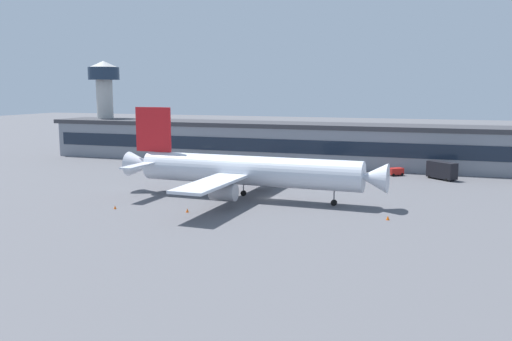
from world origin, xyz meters
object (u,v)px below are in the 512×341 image
airliner (245,170)px  stair_truck (179,160)px  traffic_cone_0 (187,210)px  catering_truck (442,170)px  baggage_tug (395,171)px  traffic_cone_2 (388,218)px  control_tower (105,96)px  crew_van (337,171)px  traffic_cone_1 (115,207)px

airliner → stair_truck: airliner is taller
traffic_cone_0 → catering_truck: bearing=51.3°
traffic_cone_0 → baggage_tug: bearing=60.7°
traffic_cone_2 → traffic_cone_0: bearing=-170.0°
control_tower → traffic_cone_2: control_tower is taller
airliner → traffic_cone_0: (-5.18, -14.12, -5.21)m
baggage_tug → traffic_cone_2: bearing=-86.0°
catering_truck → baggage_tug: bearing=167.6°
control_tower → baggage_tug: bearing=-9.7°
control_tower → traffic_cone_2: 117.33m
catering_truck → traffic_cone_0: size_ratio=10.59×
stair_truck → traffic_cone_2: bearing=-35.5°
crew_van → traffic_cone_2: (16.26, -39.86, -1.09)m
control_tower → stair_truck: (37.10, -20.44, -16.73)m
airliner → traffic_cone_2: size_ratio=72.33×
catering_truck → control_tower: bearing=170.0°
airliner → crew_van: (11.59, 31.57, -4.09)m
airliner → baggage_tug: 46.19m
baggage_tug → traffic_cone_0: size_ratio=5.95×
baggage_tug → traffic_cone_2: size_ratio=5.51×
control_tower → catering_truck: (104.71, -18.42, -16.42)m
airliner → catering_truck: 50.95m
stair_truck → baggage_tug: stair_truck is taller
airliner → crew_van: bearing=69.8°
airliner → traffic_cone_1: (-18.37, -16.08, -5.23)m
airliner → stair_truck: (-32.18, 34.46, -3.57)m
stair_truck → traffic_cone_2: 73.72m
baggage_tug → catering_truck: bearing=-12.4°
stair_truck → traffic_cone_2: stair_truck is taller
catering_truck → traffic_cone_1: 75.23m
traffic_cone_0 → traffic_cone_2: (33.04, 5.83, 0.03)m
baggage_tug → traffic_cone_2: (3.28, -47.15, -0.72)m
traffic_cone_0 → airliner: bearing=69.8°
traffic_cone_1 → traffic_cone_2: size_ratio=0.86×
crew_van → traffic_cone_1: size_ratio=8.98×
airliner → control_tower: 89.38m
crew_van → stair_truck: stair_truck is taller
control_tower → catering_truck: size_ratio=4.16×
traffic_cone_0 → traffic_cone_1: size_ratio=1.08×
crew_van → baggage_tug: size_ratio=1.40×
airliner → traffic_cone_2: 29.52m
crew_van → traffic_cone_0: bearing=-110.2°
stair_truck → traffic_cone_2: (60.03, -42.75, -1.61)m
crew_van → traffic_cone_1: 56.30m
crew_van → airliner: bearing=-110.2°
traffic_cone_0 → traffic_cone_1: (-13.18, -1.96, -0.02)m
stair_truck → traffic_cone_0: 55.60m
traffic_cone_2 → airliner: bearing=163.4°
crew_van → traffic_cone_0: 48.69m
airliner → baggage_tug: bearing=57.7°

